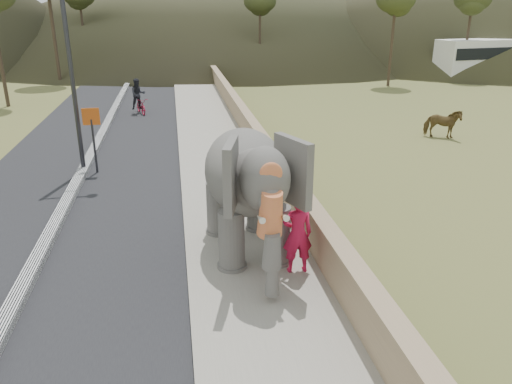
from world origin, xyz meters
TOP-DOWN VIEW (x-y plane):
  - ground at (0.00, 0.00)m, footprint 160.00×160.00m
  - road at (-5.00, 10.00)m, footprint 7.00×120.00m
  - median at (-5.00, 10.00)m, footprint 0.35×120.00m
  - walkway at (0.00, 10.00)m, footprint 3.00×120.00m
  - parapet at (1.65, 10.00)m, footprint 0.30×120.00m
  - lamppost at (-4.69, 11.21)m, footprint 1.76×0.36m
  - signboard at (-4.50, 11.02)m, footprint 0.60×0.08m
  - cow at (10.49, 13.71)m, footprint 1.76×1.40m
  - distant_car at (20.24, 36.57)m, footprint 4.41×2.22m
  - bus_white at (25.29, 32.07)m, footprint 11.27×4.35m
  - elephant_and_man at (0.02, 4.00)m, footprint 2.50×4.41m
  - motorcyclist at (-3.48, 21.51)m, footprint 1.12×1.77m
  - trees at (2.06, 27.77)m, footprint 48.10×41.92m

SIDE VIEW (x-z plane):
  - ground at x=0.00m, z-range 0.00..0.00m
  - road at x=-5.00m, z-range 0.00..0.03m
  - walkway at x=0.00m, z-range 0.00..0.15m
  - median at x=-5.00m, z-range 0.00..0.22m
  - parapet at x=1.65m, z-range 0.00..1.10m
  - cow at x=10.49m, z-range 0.00..1.36m
  - distant_car at x=20.24m, z-range 0.00..1.44m
  - motorcyclist at x=-3.48m, z-range -0.20..1.76m
  - bus_white at x=25.29m, z-range 0.00..3.10m
  - signboard at x=-4.50m, z-range 0.44..2.84m
  - elephant_and_man at x=0.02m, z-range 0.14..3.24m
  - trees at x=2.06m, z-range -0.56..8.69m
  - lamppost at x=-4.69m, z-range 0.87..8.87m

